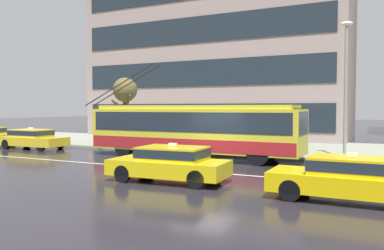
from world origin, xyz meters
name	(u,v)px	position (x,y,z in m)	size (l,w,h in m)	color
ground_plane	(205,167)	(0.00, 0.00, 0.00)	(160.00, 160.00, 0.00)	#252229
sidewalk_slab	(261,147)	(0.00, 9.28, 0.07)	(80.00, 10.00, 0.14)	gray
crosswalk_stripe_edge_near	(334,172)	(5.34, 1.14, 0.00)	(0.44, 4.40, 0.01)	beige
crosswalk_stripe_inner_a	(357,174)	(6.24, 1.14, 0.00)	(0.44, 4.40, 0.01)	beige
crosswalk_stripe_center	(382,175)	(7.14, 1.14, 0.00)	(0.44, 4.40, 0.01)	beige
lane_centre_line	(193,171)	(0.00, -1.20, 0.00)	(72.00, 0.14, 0.01)	silver
trolleybus	(193,129)	(-1.84, 2.68, 1.55)	(12.85, 2.75, 5.06)	gold
taxi_queued_behind_bus	(32,138)	(-13.26, 2.30, 0.70)	(4.65, 1.84, 1.39)	yellow
taxi_oncoming_near	(170,162)	(0.23, -3.59, 0.70)	(4.37, 2.02, 1.39)	yellow
taxi_oncoming_far	(348,177)	(6.21, -3.96, 0.70)	(4.28, 1.79, 1.39)	yellow
bus_shelter	(199,118)	(-3.08, 6.13, 2.00)	(4.27, 1.86, 2.43)	gray
pedestrian_at_shelter	(279,134)	(1.78, 6.78, 1.11)	(0.42, 0.42, 1.64)	#2C2751
pedestrian_approaching_curb	(199,121)	(-3.33, 6.72, 1.79)	(1.37, 1.37, 2.02)	navy
street_lamp	(346,78)	(5.46, 5.31, 4.19)	(0.60, 0.32, 6.87)	gray
street_tree_bare	(125,92)	(-9.49, 7.29, 3.79)	(1.93, 2.19, 4.70)	brown
office_tower_corner_left	(223,21)	(-6.38, 18.66, 10.85)	(23.13, 11.95, 21.68)	#A18C88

